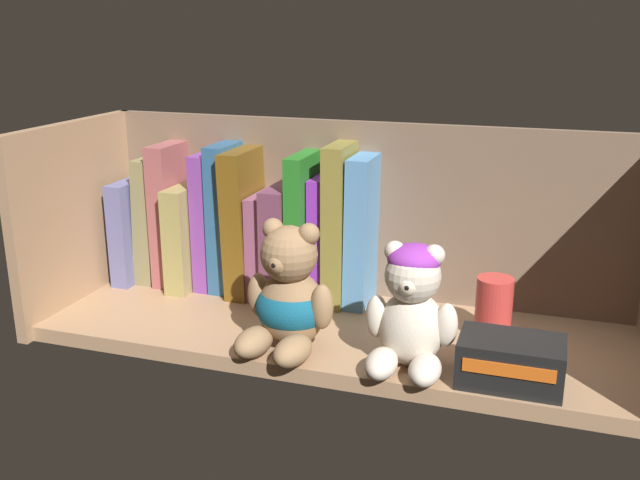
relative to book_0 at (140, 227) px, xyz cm
name	(u,v)px	position (x,y,z in cm)	size (l,w,h in cm)	color
shelf_board	(335,333)	(35.18, -10.02, -8.86)	(76.20, 25.64, 2.00)	#A87F5B
shelf_back_panel	(362,216)	(35.18, 3.40, 3.88)	(78.60, 1.20, 27.47)	brown
shelf_side_panel_left	(78,217)	(-3.72, -10.02, 3.88)	(1.60, 28.04, 27.47)	#A87F5B
book_0	(140,227)	(0.00, 0.00, 0.00)	(2.84, 13.64, 15.71)	slate
book_1	(156,218)	(3.08, 0.00, 1.76)	(2.91, 9.48, 19.22)	olive
book_2	(174,213)	(6.25, 0.00, 2.89)	(3.03, 10.54, 21.49)	#9B5050
book_3	(195,233)	(9.61, 0.00, -0.04)	(3.29, 14.44, 15.64)	#9B8F4F
book_4	(212,219)	(12.60, 0.00, 2.36)	(2.28, 9.74, 20.44)	#7A3A98
book_5	(229,216)	(15.43, 0.00, 3.10)	(2.97, 9.87, 21.91)	#2A5983
book_6	(249,220)	(18.73, 0.00, 2.82)	(3.23, 13.11, 21.36)	brown
book_7	(268,241)	(21.74, 0.00, -0.25)	(2.37, 12.27, 15.21)	#8B4A69
book_8	(287,239)	(24.79, 0.00, 0.45)	(3.33, 14.24, 16.61)	#68364E
book_9	(307,225)	(27.89, 0.00, 2.80)	(2.45, 12.91, 21.32)	#237321
book_10	(324,237)	(30.36, 0.00, 1.21)	(2.08, 9.16, 18.13)	purple
book_11	(342,223)	(33.05, 0.00, 3.57)	(2.89, 10.72, 22.86)	olive
book_12	(363,230)	(36.22, 0.00, 2.81)	(3.06, 9.56, 21.34)	#5189BD
teddy_bear_larger	(289,299)	(31.70, -17.68, -1.51)	(11.96, 12.71, 16.16)	#93704C
teddy_bear_smaller	(411,310)	(46.86, -18.10, -0.76)	(10.81, 10.90, 14.96)	beige
pillar_candle	(494,308)	(55.32, -7.04, -3.80)	(4.64, 4.64, 8.11)	#C63833
small_product_box	(511,361)	(58.38, -18.65, -5.20)	(11.50, 7.50, 5.31)	black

